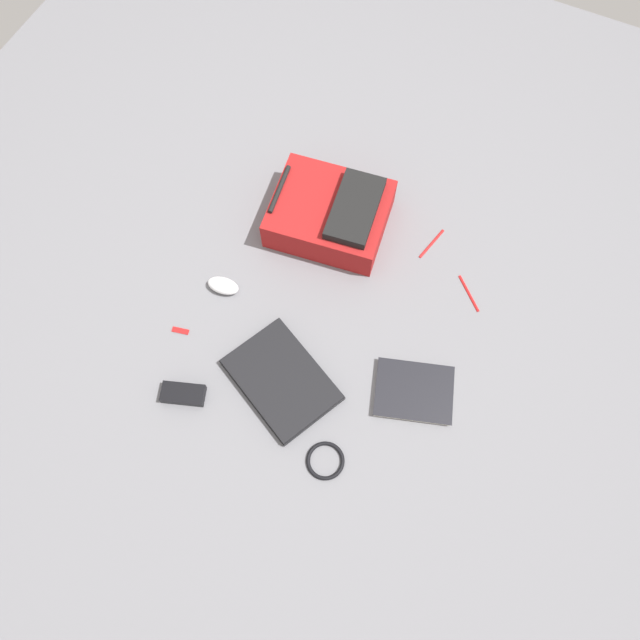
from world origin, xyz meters
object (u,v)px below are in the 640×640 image
Objects in this scene: book_blue at (414,391)px; usb_stick at (180,330)px; pen_blue at (469,293)px; computer_mouse at (223,286)px; cable_coil at (325,461)px; laptop at (282,379)px; backpack at (331,214)px; power_brick at (183,394)px; pen_black at (432,243)px.

book_blue reaches higher than usb_stick.
pen_blue is (0.40, -0.04, -0.01)m from book_blue.
computer_mouse is 0.93× the size of cable_coil.
laptop is 0.39m from computer_mouse.
computer_mouse is (-0.39, 0.22, -0.05)m from backpack.
book_blue reaches higher than cable_coil.
book_blue reaches higher than pen_blue.
computer_mouse is (0.21, 0.33, 0.01)m from laptop.
power_brick is at bearing 124.20° from laptop.
book_blue is at bearing -79.98° from usb_stick.
usb_stick is at bearing 154.77° from backpack.
pen_blue is (0.34, -0.76, -0.02)m from computer_mouse.
laptop is 7.40× the size of usb_stick.
backpack reaches higher than pen_black.
pen_black is at bearing -77.42° from backpack.
laptop reaches higher than book_blue.
backpack is 0.54m from pen_blue.
computer_mouse reaches higher than laptop.
backpack is 3.01× the size of pen_blue.
power_brick reaches higher than cable_coil.
pen_blue is at bearing -72.72° from computer_mouse.
laptop is 3.07× the size of power_brick.
power_brick is at bearing -176.76° from computer_mouse.
pen_blue is at bearing -94.95° from backpack.
usb_stick is at bearing 100.02° from book_blue.
backpack reaches higher than pen_blue.
pen_black is at bearing -43.45° from usb_stick.
backpack is 0.45m from computer_mouse.
power_brick is (-0.01, 0.49, 0.01)m from cable_coil.
computer_mouse is 0.74m from pen_black.
backpack is 0.65m from usb_stick.
laptop is at bearing 159.70° from pen_black.
computer_mouse is 0.83m from pen_blue.
cable_coil is at bearing -156.10° from backpack.
book_blue is 0.79m from usb_stick.
power_brick is 0.99m from pen_black.
book_blue is 0.35m from cable_coil.
backpack is 0.37m from pen_black.
book_blue is at bearing -27.06° from cable_coil.
power_brick reaches higher than book_blue.
laptop is at bearing 110.30° from book_blue.
cable_coil is 0.84m from pen_black.
pen_blue is 2.54× the size of usb_stick.
backpack is at bearing 23.90° from cable_coil.
computer_mouse reaches higher than pen_black.
power_brick is at bearing 136.26° from pen_blue.
pen_black is at bearing -57.83° from computer_mouse.
usb_stick is at bearing 88.63° from laptop.
power_brick reaches higher than usb_stick.
backpack is at bearing 85.05° from pen_blue.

